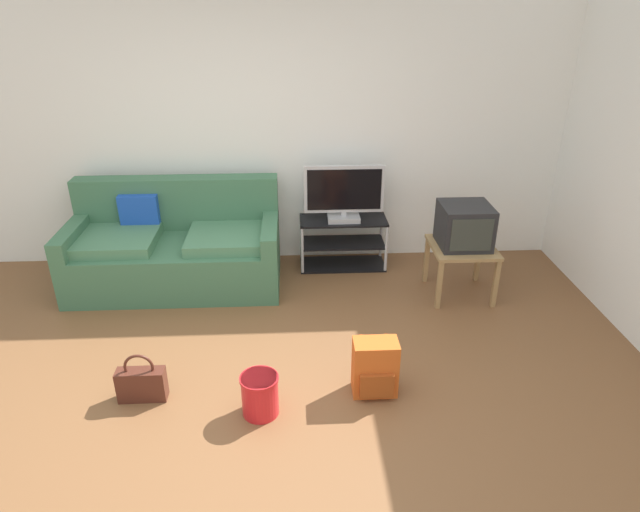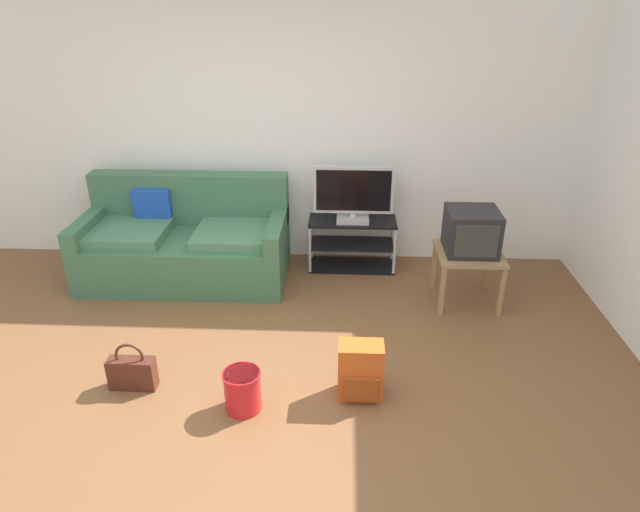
% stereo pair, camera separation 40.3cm
% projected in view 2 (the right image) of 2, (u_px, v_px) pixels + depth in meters
% --- Properties ---
extents(ground_plane, '(9.00, 9.80, 0.02)m').
position_uv_depth(ground_plane, '(232.00, 407.00, 3.77)').
color(ground_plane, brown).
extents(wall_back, '(9.00, 0.10, 2.70)m').
position_uv_depth(wall_back, '(270.00, 126.00, 5.38)').
color(wall_back, white).
rests_on(wall_back, ground_plane).
extents(couch, '(1.92, 0.91, 0.95)m').
position_uv_depth(couch, '(186.00, 243.00, 5.34)').
color(couch, '#3D6B4C').
rests_on(couch, ground_plane).
extents(tv_stand, '(0.85, 0.37, 0.50)m').
position_uv_depth(tv_stand, '(352.00, 244.00, 5.55)').
color(tv_stand, black).
rests_on(tv_stand, ground_plane).
extents(flat_tv, '(0.77, 0.22, 0.55)m').
position_uv_depth(flat_tv, '(353.00, 195.00, 5.30)').
color(flat_tv, '#B2B2B7').
rests_on(flat_tv, tv_stand).
extents(side_table, '(0.56, 0.56, 0.49)m').
position_uv_depth(side_table, '(468.00, 259.00, 4.87)').
color(side_table, '#9E7A4C').
rests_on(side_table, ground_plane).
extents(crt_tv, '(0.43, 0.43, 0.37)m').
position_uv_depth(crt_tv, '(472.00, 231.00, 4.77)').
color(crt_tv, '#232326').
rests_on(crt_tv, side_table).
extents(backpack, '(0.31, 0.26, 0.41)m').
position_uv_depth(backpack, '(360.00, 371.00, 3.79)').
color(backpack, '#CC561E').
rests_on(backpack, ground_plane).
extents(handbag, '(0.33, 0.11, 0.36)m').
position_uv_depth(handbag, '(132.00, 372.00, 3.89)').
color(handbag, '#4C2319').
rests_on(handbag, ground_plane).
extents(cleaning_bucket, '(0.26, 0.26, 0.29)m').
position_uv_depth(cleaning_bucket, '(242.00, 389.00, 3.68)').
color(cleaning_bucket, red).
rests_on(cleaning_bucket, ground_plane).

